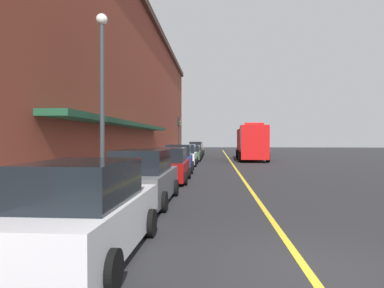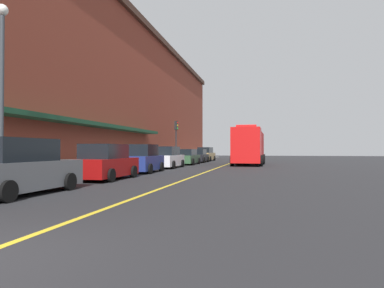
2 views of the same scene
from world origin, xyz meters
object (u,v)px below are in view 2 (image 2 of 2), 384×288
object	(u,v)px
parked_car_5	(187,157)
parking_meter_0	(178,154)
parked_car_6	(199,156)
parked_car_1	(17,169)
parked_car_2	(106,163)
traffic_light_near	(176,134)
fire_truck	(249,147)
parking_meter_1	(102,157)
parked_car_3	(143,159)
parked_car_7	(206,155)
parked_car_4	(167,158)
street_lamp_left	(2,74)

from	to	relation	value
parked_car_5	parking_meter_0	world-z (taller)	parked_car_5
parked_car_6	parked_car_5	bearing A→B (deg)	179.97
parked_car_1	parked_car_2	world-z (taller)	parked_car_1
traffic_light_near	fire_truck	bearing A→B (deg)	-0.94
parking_meter_1	traffic_light_near	size ratio (longest dim) A/B	0.31
traffic_light_near	parking_meter_0	bearing A→B (deg)	94.40
parked_car_3	parked_car_7	xyz separation A→B (m)	(-0.02, 23.01, -0.01)
parked_car_7	parking_meter_1	xyz separation A→B (m)	(-1.39, -25.92, 0.22)
parked_car_4	parking_meter_1	bearing A→B (deg)	170.58
fire_truck	traffic_light_near	distance (m)	7.63
parked_car_7	fire_truck	bearing A→B (deg)	-146.71
parking_meter_0	street_lamp_left	world-z (taller)	street_lamp_left
parked_car_2	traffic_light_near	xyz separation A→B (m)	(-1.41, 18.48, 2.33)
parked_car_7	street_lamp_left	bearing A→B (deg)	178.05
parking_meter_1	traffic_light_near	bearing A→B (deg)	89.78
parking_meter_0	parked_car_7	bearing A→B (deg)	81.26
parked_car_4	parked_car_7	distance (m)	17.41
parking_meter_0	parked_car_4	bearing A→B (deg)	-80.56
parked_car_2	parked_car_3	distance (m)	5.31
parked_car_5	traffic_light_near	size ratio (longest dim) A/B	1.10
street_lamp_left	traffic_light_near	distance (m)	23.03
parked_car_6	parking_meter_1	xyz separation A→B (m)	(-1.49, -20.73, 0.33)
parked_car_6	street_lamp_left	size ratio (longest dim) A/B	0.61
parked_car_1	fire_truck	world-z (taller)	fire_truck
parked_car_1	parked_car_7	size ratio (longest dim) A/B	1.02
parking_meter_1	parking_meter_0	bearing A→B (deg)	90.00
parked_car_5	traffic_light_near	world-z (taller)	traffic_light_near
parked_car_2	parking_meter_0	xyz separation A→B (m)	(-1.47, 19.28, 0.24)
parked_car_4	parked_car_7	bearing A→B (deg)	-0.13
parked_car_3	parked_car_5	bearing A→B (deg)	-2.24
parked_car_6	parked_car_7	size ratio (longest dim) A/B	0.88
parking_meter_1	street_lamp_left	bearing A→B (deg)	-94.97
parked_car_5	street_lamp_left	distance (m)	22.25
parked_car_2	fire_truck	distance (m)	19.36
parked_car_2	street_lamp_left	xyz separation A→B (m)	(-2.07, -4.51, 3.58)
parked_car_7	traffic_light_near	world-z (taller)	traffic_light_near
parked_car_7	parking_meter_0	world-z (taller)	parked_car_7
parked_car_7	parking_meter_0	bearing A→B (deg)	172.78
parked_car_2	street_lamp_left	world-z (taller)	street_lamp_left
parked_car_4	parked_car_6	xyz separation A→B (m)	(0.10, 12.22, -0.08)
parking_meter_0	street_lamp_left	bearing A→B (deg)	-91.44
parked_car_3	fire_truck	world-z (taller)	fire_truck
parked_car_2	parked_car_5	size ratio (longest dim) A/B	0.92
parked_car_1	parking_meter_1	xyz separation A→B (m)	(-1.32, 8.34, 0.19)
parked_car_1	parking_meter_0	distance (m)	25.26
parked_car_4	parking_meter_1	size ratio (longest dim) A/B	3.44
parking_meter_1	traffic_light_near	xyz separation A→B (m)	(0.06, 16.08, 2.10)
parked_car_1	parked_car_2	distance (m)	5.95
parked_car_7	parking_meter_0	distance (m)	9.15
traffic_light_near	parked_car_6	bearing A→B (deg)	72.91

